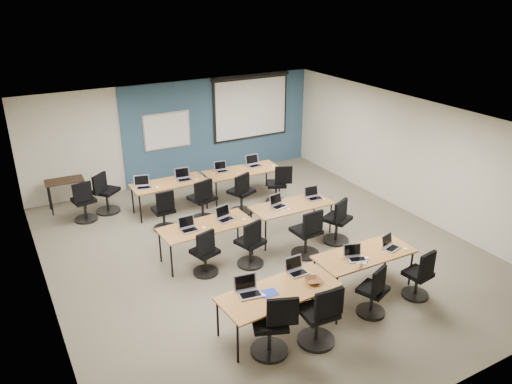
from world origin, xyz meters
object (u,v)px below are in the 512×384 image
whiteboard (167,131)px  spare_chair_a (105,196)px  training_table_back_right (243,172)px  task_chair_4 (205,256)px  laptop_9 (184,177)px  laptop_1 (296,269)px  training_table_mid_left (206,227)px  spare_chair_b (84,205)px  laptop_8 (143,185)px  task_chair_2 (374,295)px  task_chair_11 (278,188)px  laptop_10 (222,169)px  laptop_3 (390,245)px  laptop_2 (355,255)px  laptop_6 (278,204)px  training_table_front_right (365,256)px  task_chair_1 (320,320)px  laptop_11 (254,163)px  training_table_front_left (279,293)px  laptop_7 (313,196)px  task_chair_8 (164,214)px  laptop_5 (225,216)px  task_chair_5 (251,247)px  task_chair_7 (337,224)px  laptop_4 (188,227)px  training_table_mid_right (292,207)px  laptop_0 (248,289)px  task_chair_6 (307,237)px  training_table_back_left (169,184)px  projector_screen (251,104)px  task_chair_3 (419,278)px  task_chair_9 (203,204)px  task_chair_0 (272,329)px  task_chair_10 (242,197)px

whiteboard → spare_chair_a: size_ratio=1.23×
training_table_back_right → task_chair_4: task_chair_4 is taller
whiteboard → laptop_9: (-0.26, -1.74, -0.65)m
laptop_1 → training_table_mid_left: bearing=104.2°
spare_chair_b → laptop_8: bearing=-27.7°
task_chair_2 → task_chair_11: size_ratio=0.97×
whiteboard → laptop_10: whiteboard is taller
laptop_1 → laptop_3: 1.89m
laptop_2 → laptop_6: laptop_6 is taller
training_table_front_right → laptop_8: laptop_8 is taller
whiteboard → laptop_9: size_ratio=3.59×
task_chair_1 → laptop_11: (1.99, 5.63, 0.36)m
training_table_front_left → laptop_11: 5.58m
laptop_7 → task_chair_8: bearing=157.5°
laptop_5 → task_chair_5: bearing=-88.1°
laptop_7 → laptop_3: bearing=-86.7°
training_table_back_right → task_chair_7: task_chair_7 is taller
training_table_front_left → task_chair_2: 1.63m
laptop_4 → task_chair_1: bearing=-76.6°
laptop_9 → training_table_mid_right: bearing=-54.2°
laptop_0 → laptop_11: size_ratio=1.00×
laptop_10 → task_chair_11: bearing=-33.5°
laptop_3 → task_chair_6: bearing=99.5°
training_table_back_left → laptop_11: size_ratio=4.85×
training_table_front_left → laptop_1: size_ratio=5.96×
projector_screen → task_chair_3: 7.35m
training_table_mid_left → laptop_7: (2.56, 0.05, 0.11)m
laptop_3 → spare_chair_a: bearing=108.2°
whiteboard → task_chair_5: bearing=-91.9°
laptop_8 → task_chair_9: size_ratio=0.33×
laptop_1 → laptop_4: 2.45m
task_chair_6 → laptop_7: 1.28m
laptop_4 → laptop_5: bearing=3.9°
training_table_back_right → laptop_4: size_ratio=5.85×
whiteboard → task_chair_8: (-1.09, -2.63, -1.05)m
whiteboard → task_chair_0: size_ratio=1.23×
training_table_mid_right → task_chair_11: 1.75m
task_chair_9 → projector_screen: bearing=30.3°
training_table_front_right → laptop_0: bearing=-177.4°
training_table_mid_right → laptop_10: bearing=100.4°
training_table_front_right → laptop_2: bearing=-168.2°
laptop_0 → training_table_front_right: bearing=11.2°
laptop_5 → task_chair_8: (-0.75, 1.50, -0.40)m
training_table_back_left → task_chair_10: 1.72m
laptop_10 → task_chair_1: bearing=-93.4°
laptop_8 → task_chair_10: (2.03, -0.96, -0.36)m
laptop_9 → spare_chair_b: 2.33m
training_table_mid_left → laptop_11: (2.43, 2.48, 0.11)m
task_chair_2 → laptop_9: bearing=80.0°
training_table_back_left → laptop_4: 2.50m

